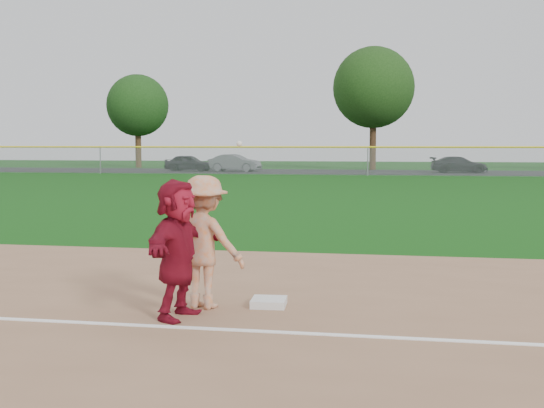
% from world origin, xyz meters
% --- Properties ---
extents(ground, '(160.00, 160.00, 0.00)m').
position_xyz_m(ground, '(0.00, 0.00, 0.00)').
color(ground, '#0F450D').
rests_on(ground, ground).
extents(foul_line, '(60.00, 0.10, 0.01)m').
position_xyz_m(foul_line, '(0.00, -0.80, 0.03)').
color(foul_line, white).
rests_on(foul_line, infield_dirt).
extents(parking_asphalt, '(120.00, 10.00, 0.01)m').
position_xyz_m(parking_asphalt, '(0.00, 46.00, 0.01)').
color(parking_asphalt, black).
rests_on(parking_asphalt, ground).
extents(first_base, '(0.48, 0.48, 0.10)m').
position_xyz_m(first_base, '(0.14, 0.45, 0.07)').
color(first_base, silver).
rests_on(first_base, infield_dirt).
extents(base_runner, '(0.86, 1.69, 1.74)m').
position_xyz_m(base_runner, '(-0.86, -0.35, 0.89)').
color(base_runner, maroon).
rests_on(base_runner, infield_dirt).
extents(car_left, '(4.06, 1.88, 1.34)m').
position_xyz_m(car_left, '(-14.69, 45.34, 0.68)').
color(car_left, black).
rests_on(car_left, parking_asphalt).
extents(car_mid, '(4.33, 1.88, 1.39)m').
position_xyz_m(car_mid, '(-10.85, 45.36, 0.70)').
color(car_mid, '#5B5E63').
rests_on(car_mid, parking_asphalt).
extents(car_right, '(4.46, 2.15, 1.25)m').
position_xyz_m(car_right, '(6.77, 45.86, 0.64)').
color(car_right, black).
rests_on(car_right, parking_asphalt).
extents(first_base_play, '(1.26, 0.91, 2.21)m').
position_xyz_m(first_base_play, '(-0.68, 0.24, 0.90)').
color(first_base_play, '#ADADB0').
rests_on(first_base_play, infield_dirt).
extents(outfield_fence, '(110.00, 0.12, 110.00)m').
position_xyz_m(outfield_fence, '(0.00, 40.00, 1.96)').
color(outfield_fence, '#999EA0').
rests_on(outfield_fence, ground).
extents(tree_1, '(5.80, 5.80, 8.75)m').
position_xyz_m(tree_1, '(-22.00, 53.00, 5.83)').
color(tree_1, '#3D2816').
rests_on(tree_1, ground).
extents(tree_2, '(7.00, 7.00, 10.58)m').
position_xyz_m(tree_2, '(0.00, 51.50, 7.06)').
color(tree_2, '#3A2415').
rests_on(tree_2, ground).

